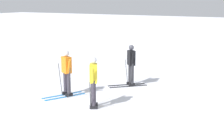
# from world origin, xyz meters

# --- Properties ---
(ground_plane) EXTENTS (120.00, 120.00, 0.00)m
(ground_plane) POSITION_xyz_m (0.00, 0.00, 0.00)
(ground_plane) COLOR white
(far_snow_ridge) EXTENTS (80.00, 6.52, 1.59)m
(far_snow_ridge) POSITION_xyz_m (0.00, 19.99, 0.80)
(far_snow_ridge) COLOR white
(far_snow_ridge) RESTS_ON ground
(skier_black) EXTENTS (1.40, 1.39, 1.71)m
(skier_black) POSITION_xyz_m (0.10, 5.56, 0.92)
(skier_black) COLOR black
(skier_black) RESTS_ON ground
(skier_yellow) EXTENTS (1.56, 1.14, 1.71)m
(skier_yellow) POSITION_xyz_m (0.28, 2.43, 0.92)
(skier_yellow) COLOR silver
(skier_yellow) RESTS_ON ground
(skier_orange) EXTENTS (1.04, 1.60, 1.71)m
(skier_orange) POSITION_xyz_m (-1.32, 3.10, 0.92)
(skier_orange) COLOR #237AC6
(skier_orange) RESTS_ON ground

